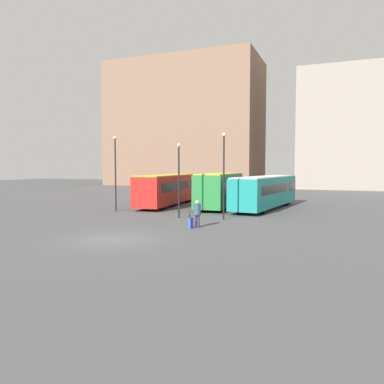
% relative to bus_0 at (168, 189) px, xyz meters
% --- Properties ---
extents(ground_plane, '(160.00, 160.00, 0.00)m').
position_rel_bus_0_xyz_m(ground_plane, '(4.89, -17.43, -1.69)').
color(ground_plane, '#4C4C4F').
extents(building_block_left, '(31.60, 15.93, 25.95)m').
position_rel_bus_0_xyz_m(building_block_left, '(-14.94, 40.58, 11.28)').
color(building_block_left, '#7F604C').
rests_on(building_block_left, ground_plane).
extents(bus_0, '(3.55, 12.41, 3.10)m').
position_rel_bus_0_xyz_m(bus_0, '(0.00, 0.00, 0.00)').
color(bus_0, red).
rests_on(bus_0, ground_plane).
extents(bus_1, '(3.01, 9.52, 3.28)m').
position_rel_bus_0_xyz_m(bus_1, '(5.59, -0.38, 0.08)').
color(bus_1, '#237A38').
rests_on(bus_1, ground_plane).
extents(bus_2, '(4.08, 12.66, 3.01)m').
position_rel_bus_0_xyz_m(bus_2, '(9.79, 0.55, -0.04)').
color(bus_2, '#19847F').
rests_on(bus_2, ground_plane).
extents(traveler, '(0.49, 0.49, 1.77)m').
position_rel_bus_0_xyz_m(traveler, '(7.69, -12.08, -0.64)').
color(traveler, '#382D4C').
rests_on(traveler, ground_plane).
extents(suitcase, '(0.20, 0.42, 0.96)m').
position_rel_bus_0_xyz_m(suitcase, '(7.41, -12.51, -1.35)').
color(suitcase, '#334CB2').
rests_on(suitcase, ground_plane).
extents(lamp_post_0, '(0.28, 0.28, 5.66)m').
position_rel_bus_0_xyz_m(lamp_post_0, '(4.80, -8.37, 1.64)').
color(lamp_post_0, black).
rests_on(lamp_post_0, ground_plane).
extents(lamp_post_1, '(0.28, 0.28, 6.55)m').
position_rel_bus_0_xyz_m(lamp_post_1, '(-2.03, -6.52, 2.10)').
color(lamp_post_1, black).
rests_on(lamp_post_1, ground_plane).
extents(lamp_post_2, '(0.28, 0.28, 6.37)m').
position_rel_bus_0_xyz_m(lamp_post_2, '(8.21, -7.92, 2.01)').
color(lamp_post_2, black).
rests_on(lamp_post_2, ground_plane).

